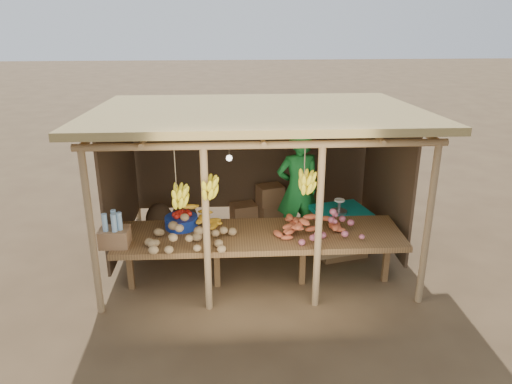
{
  "coord_description": "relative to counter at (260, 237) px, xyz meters",
  "views": [
    {
      "loc": [
        -0.41,
        -7.12,
        3.73
      ],
      "look_at": [
        0.0,
        0.0,
        1.05
      ],
      "focal_mm": 35.0,
      "sensor_mm": 36.0,
      "label": 1
    }
  ],
  "objects": [
    {
      "name": "onion_heap",
      "position": [
        0.95,
        -0.15,
        0.24
      ],
      "size": [
        0.98,
        0.71,
        0.36
      ],
      "primitive_type": null,
      "rotation": [
        0.0,
        0.0,
        0.21
      ],
      "color": "#A24F5E",
      "rests_on": "counter"
    },
    {
      "name": "ground",
      "position": [
        -0.0,
        0.95,
        -0.74
      ],
      "size": [
        60.0,
        60.0,
        0.0
      ],
      "primitive_type": "plane",
      "color": "brown",
      "rests_on": "ground"
    },
    {
      "name": "counter",
      "position": [
        0.0,
        0.0,
        0.0
      ],
      "size": [
        3.9,
        1.05,
        0.8
      ],
      "color": "brown",
      "rests_on": "ground"
    },
    {
      "name": "banana_pile",
      "position": [
        -0.97,
        0.37,
        0.24
      ],
      "size": [
        0.69,
        0.45,
        0.35
      ],
      "primitive_type": null,
      "rotation": [
        0.0,
        0.0,
        -0.07
      ],
      "color": "yellow",
      "rests_on": "counter"
    },
    {
      "name": "vendor",
      "position": [
        0.69,
        1.26,
        0.23
      ],
      "size": [
        0.75,
        0.55,
        1.93
      ],
      "primitive_type": "imported",
      "rotation": [
        0.0,
        0.0,
        3.27
      ],
      "color": "#1B7D2F",
      "rests_on": "ground"
    },
    {
      "name": "bottle_box",
      "position": [
        -1.9,
        -0.26,
        0.24
      ],
      "size": [
        0.38,
        0.3,
        0.47
      ],
      "color": "#89603D",
      "rests_on": "counter"
    },
    {
      "name": "potato_heap",
      "position": [
        -0.92,
        -0.28,
        0.25
      ],
      "size": [
        1.14,
        0.73,
        0.37
      ],
      "primitive_type": null,
      "rotation": [
        0.0,
        0.0,
        0.06
      ],
      "color": "olive",
      "rests_on": "counter"
    },
    {
      "name": "burlap_sacks",
      "position": [
        -1.41,
        1.82,
        -0.46
      ],
      "size": [
        0.91,
        0.48,
        0.64
      ],
      "color": "#473321",
      "rests_on": "ground"
    },
    {
      "name": "sweet_potato_heap",
      "position": [
        0.68,
        0.02,
        0.24
      ],
      "size": [
        0.91,
        0.56,
        0.35
      ],
      "primitive_type": null,
      "rotation": [
        0.0,
        0.0,
        0.03
      ],
      "color": "#C25631",
      "rests_on": "counter"
    },
    {
      "name": "stall_structure",
      "position": [
        -0.04,
        0.93,
        1.18
      ],
      "size": [
        4.7,
        3.5,
        2.43
      ],
      "color": "#98764E",
      "rests_on": "ground"
    },
    {
      "name": "tomato_basin",
      "position": [
        -1.09,
        0.27,
        0.16
      ],
      "size": [
        0.46,
        0.46,
        0.24
      ],
      "rotation": [
        0.0,
        0.0,
        -0.2
      ],
      "color": "navy",
      "rests_on": "counter"
    },
    {
      "name": "tarp_crate",
      "position": [
        1.32,
        0.9,
        -0.34
      ],
      "size": [
        0.96,
        0.88,
        0.97
      ],
      "color": "brown",
      "rests_on": "ground"
    },
    {
      "name": "carton_stack",
      "position": [
        0.16,
        2.15,
        -0.43
      ],
      "size": [
        1.01,
        0.48,
        0.7
      ],
      "color": "#89603D",
      "rests_on": "ground"
    }
  ]
}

